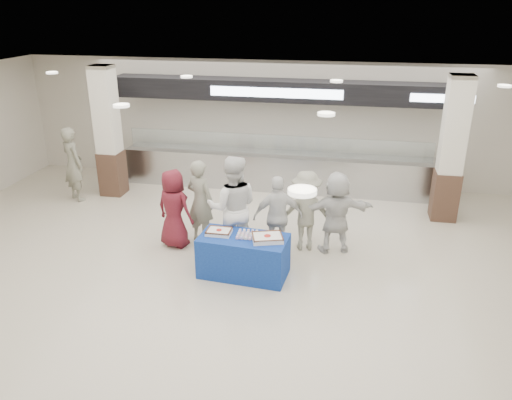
% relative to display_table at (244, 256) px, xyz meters
% --- Properties ---
extents(ground, '(14.00, 14.00, 0.00)m').
position_rel_display_table_xyz_m(ground, '(-0.12, -0.87, -0.38)').
color(ground, beige).
rests_on(ground, ground).
extents(serving_line, '(8.70, 0.85, 2.80)m').
position_rel_display_table_xyz_m(serving_line, '(-0.12, 4.52, 0.78)').
color(serving_line, '#ACAEB3').
rests_on(serving_line, ground).
extents(column_left, '(0.55, 0.55, 3.20)m').
position_rel_display_table_xyz_m(column_left, '(-4.12, 3.33, 1.15)').
color(column_left, '#392319').
rests_on(column_left, ground).
extents(column_right, '(0.55, 0.55, 3.20)m').
position_rel_display_table_xyz_m(column_right, '(3.88, 3.33, 1.15)').
color(column_right, '#392319').
rests_on(column_right, ground).
extents(display_table, '(1.61, 0.91, 0.75)m').
position_rel_display_table_xyz_m(display_table, '(0.00, 0.00, 0.00)').
color(display_table, '#153B96').
rests_on(display_table, ground).
extents(sheet_cake_left, '(0.43, 0.34, 0.09)m').
position_rel_display_table_xyz_m(sheet_cake_left, '(-0.45, 0.05, 0.42)').
color(sheet_cake_left, white).
rests_on(sheet_cake_left, display_table).
extents(sheet_cake_right, '(0.61, 0.54, 0.11)m').
position_rel_display_table_xyz_m(sheet_cake_right, '(0.44, -0.04, 0.43)').
color(sheet_cake_right, white).
rests_on(sheet_cake_right, display_table).
extents(cupcake_tray, '(0.39, 0.30, 0.06)m').
position_rel_display_table_xyz_m(cupcake_tray, '(0.06, 0.04, 0.41)').
color(cupcake_tray, '#B6B6BB').
rests_on(cupcake_tray, display_table).
extents(civilian_maroon, '(0.90, 0.73, 1.60)m').
position_rel_display_table_xyz_m(civilian_maroon, '(-1.59, 0.87, 0.42)').
color(civilian_maroon, maroon).
rests_on(civilian_maroon, ground).
extents(soldier_a, '(0.74, 0.62, 1.73)m').
position_rel_display_table_xyz_m(soldier_a, '(-1.14, 1.16, 0.49)').
color(soldier_a, slate).
rests_on(soldier_a, ground).
extents(chef_tall, '(1.11, 0.95, 2.01)m').
position_rel_display_table_xyz_m(chef_tall, '(-0.35, 0.68, 0.63)').
color(chef_tall, white).
rests_on(chef_tall, ground).
extents(chef_short, '(1.01, 0.63, 1.60)m').
position_rel_display_table_xyz_m(chef_short, '(0.48, 0.88, 0.43)').
color(chef_short, white).
rests_on(chef_short, ground).
extents(soldier_b, '(1.14, 0.80, 1.61)m').
position_rel_display_table_xyz_m(soldier_b, '(0.97, 1.25, 0.43)').
color(soldier_b, slate).
rests_on(soldier_b, ground).
extents(civilian_white, '(1.59, 0.87, 1.64)m').
position_rel_display_table_xyz_m(civilian_white, '(1.55, 1.25, 0.44)').
color(civilian_white, silver).
rests_on(civilian_white, ground).
extents(soldier_bg, '(0.80, 0.73, 1.83)m').
position_rel_display_table_xyz_m(soldier_bg, '(-4.84, 2.77, 0.54)').
color(soldier_bg, slate).
rests_on(soldier_bg, ground).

